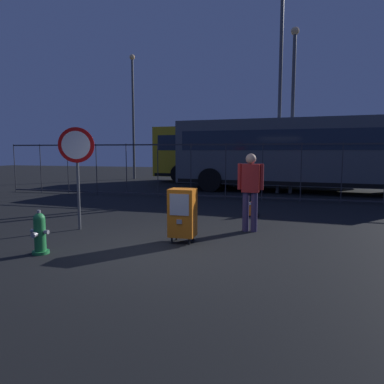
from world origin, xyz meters
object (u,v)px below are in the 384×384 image
object	(u,v)px
traffic_cone	(252,206)
street_light_near_left	(280,80)
fire_hydrant	(40,233)
street_light_near_right	(133,108)
stop_sign	(77,157)
newspaper_box_primary	(182,213)
bus_near	(304,151)
pedestrian	(250,188)
bus_far	(253,151)
street_light_far_left	(293,98)

from	to	relation	value
traffic_cone	street_light_near_left	distance (m)	7.04
fire_hydrant	street_light_near_right	distance (m)	16.67
stop_sign	traffic_cone	bearing A→B (deg)	37.22
newspaper_box_primary	traffic_cone	distance (m)	3.30
street_light_near_left	bus_near	bearing A→B (deg)	27.67
pedestrian	street_light_near_left	size ratio (longest dim) A/B	0.21
fire_hydrant	street_light_near_right	bearing A→B (deg)	108.77
pedestrian	bus_far	bearing A→B (deg)	95.27
pedestrian	street_light_near_left	xyz separation A→B (m)	(0.34, 7.43, 3.59)
newspaper_box_primary	street_light_far_left	bearing A→B (deg)	77.17
stop_sign	pedestrian	xyz separation A→B (m)	(3.65, 0.81, -0.65)
pedestrian	newspaper_box_primary	bearing A→B (deg)	-131.60
stop_sign	traffic_cone	xyz separation A→B (m)	(3.51, 2.67, -1.34)
traffic_cone	bus_near	distance (m)	6.45
street_light_near_left	street_light_near_right	distance (m)	10.25
bus_far	street_light_near_left	world-z (taller)	street_light_near_left
bus_far	stop_sign	bearing A→B (deg)	-99.19
fire_hydrant	traffic_cone	distance (m)	5.45
bus_near	pedestrian	bearing A→B (deg)	-94.63
fire_hydrant	street_light_near_right	size ratio (longest dim) A/B	0.10
street_light_near_left	street_light_far_left	world-z (taller)	street_light_near_left
bus_near	newspaper_box_primary	bearing A→B (deg)	-100.02
fire_hydrant	bus_near	distance (m)	11.62
stop_sign	street_light_near_left	bearing A→B (deg)	64.17
stop_sign	bus_near	xyz separation A→B (m)	(5.01, 8.77, 0.11)
stop_sign	street_light_near_left	world-z (taller)	street_light_near_left
street_light_near_right	bus_far	bearing A→B (deg)	-8.90
bus_far	pedestrian	bearing A→B (deg)	-82.14
newspaper_box_primary	street_light_far_left	xyz separation A→B (m)	(1.98, 8.69, 3.24)
stop_sign	bus_far	size ratio (longest dim) A/B	0.21
pedestrian	street_light_near_right	size ratio (longest dim) A/B	0.22
fire_hydrant	traffic_cone	xyz separation A→B (m)	(3.09, 4.49, -0.09)
bus_near	street_light_far_left	world-z (taller)	street_light_far_left
pedestrian	bus_near	world-z (taller)	bus_near
newspaper_box_primary	street_light_near_right	size ratio (longest dim) A/B	0.14
street_light_near_right	street_light_far_left	distance (m)	10.70
pedestrian	street_light_near_right	distance (m)	15.62
newspaper_box_primary	bus_far	size ratio (longest dim) A/B	0.10
street_light_near_left	traffic_cone	bearing A→B (deg)	-94.88
traffic_cone	bus_near	xyz separation A→B (m)	(1.49, 6.10, 1.45)
bus_far	newspaper_box_primary	bearing A→B (deg)	-87.69
newspaper_box_primary	stop_sign	xyz separation A→B (m)	(-2.52, 0.46, 1.03)
newspaper_box_primary	street_light_near_left	bearing A→B (deg)	80.41
fire_hydrant	stop_sign	world-z (taller)	stop_sign
stop_sign	street_light_near_left	size ratio (longest dim) A/B	0.28
bus_near	bus_far	distance (m)	4.34
bus_far	street_light_near_right	distance (m)	7.89
bus_far	street_light_near_right	xyz separation A→B (m)	(-7.37, 1.15, 2.57)
bus_far	street_light_near_left	bearing A→B (deg)	-68.59
traffic_cone	bus_far	size ratio (longest dim) A/B	0.05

